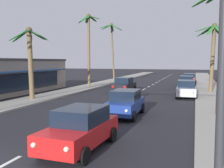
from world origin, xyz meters
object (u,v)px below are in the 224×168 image
Objects in this scene: sedan_parked_mid_kerb at (186,82)px; palm_right_second at (224,28)px; sedan_oncoming_far at (124,85)px; sedan_third_in_queue at (125,103)px; palm_left_second at (30,52)px; palm_left_farthest at (112,38)px; palm_right_third at (213,45)px; palm_left_third at (89,37)px; sedan_parked_nearest_kerb at (186,89)px; sedan_lead_at_stop_bar at (80,128)px; sedan_parked_far_kerb at (189,79)px.

palm_right_second is at bearing -80.74° from sedan_parked_mid_kerb.
sedan_oncoming_far is 15.37m from palm_right_second.
sedan_third_in_queue is 11.39m from palm_left_second.
palm_left_farthest is 1.32× the size of palm_right_third.
sedan_parked_nearest_kerb is at bearing -25.59° from palm_left_third.
sedan_parked_far_kerb is (3.48, 32.20, 0.00)m from sedan_lead_at_stop_bar.
sedan_lead_at_stop_bar is at bearing -90.54° from sedan_third_in_queue.
palm_left_second is at bearing -146.05° from palm_right_third.
sedan_lead_at_stop_bar is 25.65m from palm_left_third.
sedan_third_in_queue is 25.59m from sedan_parked_far_kerb.
palm_left_farthest is at bearing 139.88° from palm_right_third.
sedan_lead_at_stop_bar and sedan_parked_nearest_kerb have the same top height.
palm_left_farthest is 21.07m from palm_right_third.
palm_right_second is at bearing 55.23° from sedan_lead_at_stop_bar.
sedan_parked_mid_kerb is (-0.23, 7.93, 0.00)m from sedan_parked_nearest_kerb.
sedan_oncoming_far is 8.52m from sedan_parked_mid_kerb.
sedan_parked_mid_kerb is at bearing 37.93° from sedan_oncoming_far.
sedan_parked_far_kerb is (-0.03, 15.12, 0.00)m from sedan_parked_nearest_kerb.
sedan_oncoming_far is 14.23m from sedan_parked_far_kerb.
sedan_lead_at_stop_bar is at bearing -96.17° from sedan_parked_far_kerb.
sedan_oncoming_far is at bearing 53.46° from palm_left_second.
palm_right_second reaches higher than sedan_lead_at_stop_bar.
palm_right_second reaches higher than palm_right_third.
palm_left_second is (-9.92, 11.02, 3.52)m from sedan_lead_at_stop_bar.
sedan_parked_mid_kerb is 0.46× the size of palm_left_third.
sedan_lead_at_stop_bar is at bearing -105.72° from palm_right_third.
palm_right_third reaches higher than palm_left_second.
sedan_third_in_queue is at bearing -163.55° from palm_right_second.
palm_left_farthest is at bearing 105.60° from sedan_lead_at_stop_bar.
palm_right_second is (15.21, -14.61, -1.10)m from palm_left_third.
sedan_lead_at_stop_bar is 0.46× the size of palm_left_third.
palm_left_third reaches higher than sedan_oncoming_far.
palm_left_second is at bearing 171.27° from palm_right_second.
sedan_parked_mid_kerb is 17.31m from palm_right_second.
palm_right_third is at bearing -5.01° from palm_left_third.
palm_left_farthest is (0.05, 24.32, 3.30)m from palm_left_second.
sedan_parked_nearest_kerb is 0.46× the size of palm_left_third.
palm_right_third is at bearing 60.96° from sedan_parked_nearest_kerb.
palm_left_farthest is 31.16m from palm_right_second.
sedan_lead_at_stop_bar is at bearing -97.47° from sedan_parked_mid_kerb.
palm_right_second reaches higher than sedan_third_in_queue.
palm_left_farthest reaches higher than palm_left_second.
palm_left_second is at bearing -155.70° from sedan_parked_nearest_kerb.
sedan_parked_mid_kerb is 7.20m from sedan_parked_far_kerb.
sedan_third_in_queue is 7.77m from palm_right_second.
sedan_third_in_queue is at bearing -97.67° from sedan_parked_far_kerb.
palm_left_farthest is at bearing 89.87° from palm_left_second.
palm_left_third is (-12.76, 6.11, 5.85)m from sedan_parked_nearest_kerb.
palm_right_third is (2.67, -10.36, 4.51)m from sedan_parked_far_kerb.
sedan_parked_nearest_kerb is at bearing 78.41° from sedan_lead_at_stop_bar.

